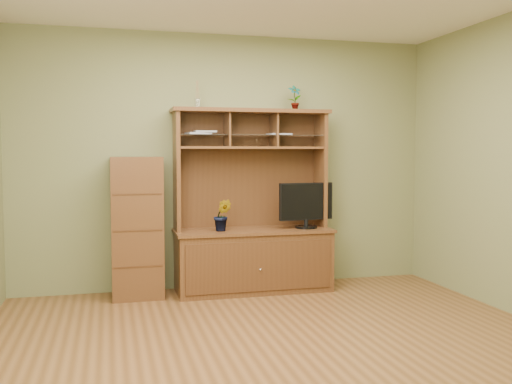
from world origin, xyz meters
name	(u,v)px	position (x,y,z in m)	size (l,w,h in m)	color
room	(282,166)	(0.00, 0.00, 1.35)	(4.54, 4.04, 2.74)	brown
media_hutch	(253,241)	(0.21, 1.73, 0.52)	(1.66, 0.61, 1.90)	#422413
monitor	(306,204)	(0.78, 1.65, 0.90)	(0.61, 0.23, 0.48)	black
orchid_plant	(222,215)	(-0.12, 1.65, 0.81)	(0.18, 0.14, 0.33)	#2D571E
top_plant	(295,98)	(0.70, 1.80, 2.03)	(0.14, 0.10, 0.27)	#346222
reed_diffuser	(197,97)	(-0.35, 1.80, 2.01)	(0.06, 0.06, 0.28)	silver
magazines	(227,133)	(-0.04, 1.80, 1.65)	(1.12, 0.22, 0.04)	#A1A1A5
side_cabinet	(137,227)	(-0.97, 1.75, 0.70)	(0.50, 0.46, 1.41)	#422413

